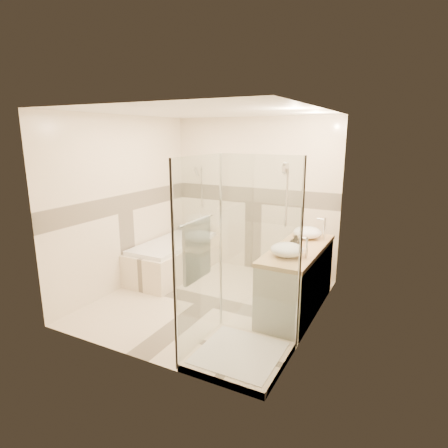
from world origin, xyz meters
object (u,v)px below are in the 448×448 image
at_px(shower_enclosure, 233,309).
at_px(amenity_bottle_a, 294,243).
at_px(vessel_sink_far, 287,250).
at_px(bathtub, 174,256).
at_px(amenity_bottle_b, 296,242).
at_px(vanity, 297,279).
at_px(vessel_sink_near, 308,232).

distance_m(shower_enclosure, amenity_bottle_a, 1.26).
height_order(vessel_sink_far, amenity_bottle_a, amenity_bottle_a).
xyz_separation_m(bathtub, amenity_bottle_a, (2.13, -0.47, 0.63)).
bearing_deg(bathtub, shower_enclosure, -41.10).
relative_size(shower_enclosure, vessel_sink_far, 5.23).
xyz_separation_m(shower_enclosure, amenity_bottle_b, (0.27, 1.23, 0.43)).
height_order(vanity, shower_enclosure, shower_enclosure).
height_order(shower_enclosure, vessel_sink_near, shower_enclosure).
bearing_deg(amenity_bottle_a, bathtub, 167.54).
relative_size(bathtub, vessel_sink_far, 4.36).
distance_m(vanity, shower_enclosure, 1.31).
relative_size(vanity, vessel_sink_near, 4.17).
bearing_deg(amenity_bottle_a, vessel_sink_near, 90.00).
height_order(shower_enclosure, amenity_bottle_b, shower_enclosure).
bearing_deg(vanity, amenity_bottle_a, -99.40).
relative_size(bathtub, vanity, 1.05).
height_order(bathtub, amenity_bottle_b, amenity_bottle_b).
distance_m(vanity, vessel_sink_near, 0.70).
relative_size(vanity, shower_enclosure, 0.79).
bearing_deg(vessel_sink_far, amenity_bottle_a, 90.00).
bearing_deg(vessel_sink_near, bathtub, -176.16).
height_order(vanity, vessel_sink_far, vessel_sink_far).
relative_size(vessel_sink_near, amenity_bottle_b, 2.33).
bearing_deg(vessel_sink_far, amenity_bottle_b, 90.00).
bearing_deg(vessel_sink_near, vessel_sink_far, -90.00).
distance_m(vanity, amenity_bottle_a, 0.53).
relative_size(shower_enclosure, amenity_bottle_b, 12.23).
distance_m(vessel_sink_near, vessel_sink_far, 0.88).
bearing_deg(vessel_sink_far, vanity, 87.08).
height_order(shower_enclosure, amenity_bottle_a, shower_enclosure).
bearing_deg(shower_enclosure, amenity_bottle_a, 76.66).
distance_m(shower_enclosure, vessel_sink_near, 1.83).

